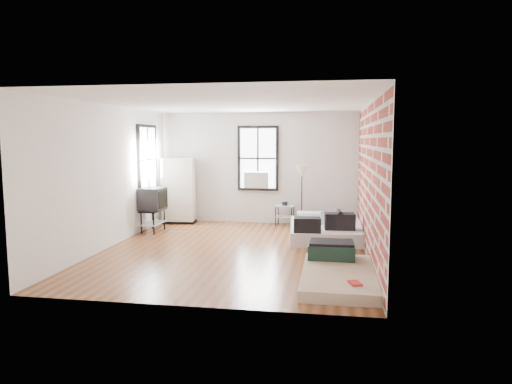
% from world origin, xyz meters
% --- Properties ---
extents(ground, '(6.00, 6.00, 0.00)m').
position_xyz_m(ground, '(0.00, 0.00, 0.00)').
color(ground, '#563216').
rests_on(ground, ground).
extents(room_shell, '(5.02, 6.02, 2.80)m').
position_xyz_m(room_shell, '(0.23, 0.36, 1.74)').
color(room_shell, silver).
rests_on(room_shell, ground).
extents(mattress_main, '(1.72, 2.24, 0.68)m').
position_xyz_m(mattress_main, '(1.75, 1.47, 0.19)').
color(mattress_main, white).
rests_on(mattress_main, ground).
extents(mattress_bare, '(1.09, 2.06, 0.44)m').
position_xyz_m(mattress_bare, '(1.93, -1.46, 0.13)').
color(mattress_bare, '#C9B491').
rests_on(mattress_bare, ground).
extents(wardrobe, '(0.87, 0.55, 1.65)m').
position_xyz_m(wardrobe, '(-2.00, 2.65, 0.82)').
color(wardrobe, black).
rests_on(wardrobe, ground).
extents(side_table, '(0.48, 0.40, 0.59)m').
position_xyz_m(side_table, '(0.71, 2.72, 0.39)').
color(side_table, black).
rests_on(side_table, ground).
extents(floor_lamp, '(0.32, 0.32, 1.50)m').
position_xyz_m(floor_lamp, '(1.13, 2.65, 1.27)').
color(floor_lamp, black).
rests_on(floor_lamp, ground).
extents(tv_stand, '(0.53, 0.74, 1.02)m').
position_xyz_m(tv_stand, '(-2.21, 1.45, 0.73)').
color(tv_stand, black).
rests_on(tv_stand, ground).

